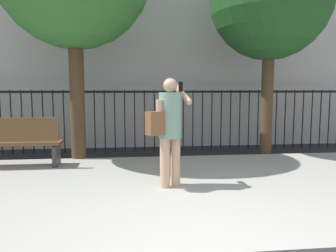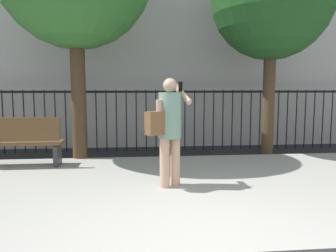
% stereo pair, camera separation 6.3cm
% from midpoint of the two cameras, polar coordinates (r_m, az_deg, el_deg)
% --- Properties ---
extents(sidewalk, '(28.00, 4.40, 0.15)m').
position_cam_midpoint_polar(sidewalk, '(5.29, 2.30, -10.72)').
color(sidewalk, '#9E9B93').
rests_on(sidewalk, ground).
extents(iron_fence, '(12.03, 0.04, 1.60)m').
position_cam_midpoint_polar(iron_fence, '(8.76, -1.03, 2.38)').
color(iron_fence, black).
rests_on(iron_fence, ground).
extents(pedestrian_on_phone, '(0.72, 0.60, 1.63)m').
position_cam_midpoint_polar(pedestrian_on_phone, '(5.00, 0.45, 0.25)').
color(pedestrian_on_phone, tan).
rests_on(pedestrian_on_phone, sidewalk).
extents(street_bench, '(1.60, 0.45, 0.95)m').
position_cam_midpoint_polar(street_bench, '(6.92, -23.91, -2.33)').
color(street_bench, brown).
rests_on(street_bench, sidewalk).
extents(street_tree_near, '(2.70, 2.70, 4.98)m').
position_cam_midpoint_polar(street_tree_near, '(8.32, 17.44, 19.79)').
color(street_tree_near, '#4C3823').
rests_on(street_tree_near, ground).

